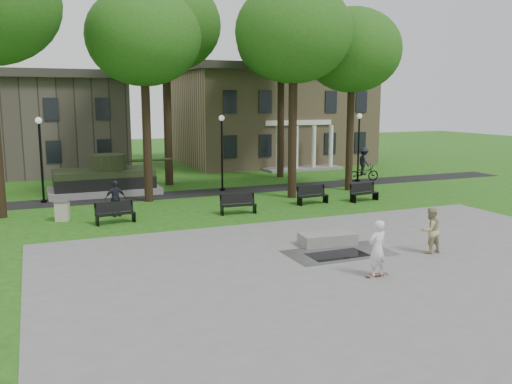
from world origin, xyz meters
The scene contains 26 objects.
ground centered at (0.00, 0.00, 0.00)m, with size 120.00×120.00×0.00m, color #214C11.
plaza centered at (0.00, -5.00, 0.01)m, with size 22.00×16.00×0.02m, color gray.
footpath centered at (0.00, 12.00, 0.01)m, with size 44.00×2.60×0.01m, color black.
building_right centered at (10.00, 26.00, 4.34)m, with size 17.00×12.00×8.60m.
building_left centered at (-11.00, 26.50, 3.60)m, with size 15.00×10.00×7.20m, color #4C443D.
tree_1 centered at (-4.50, 10.50, 8.95)m, with size 6.20×6.20×11.63m.
tree_2 centered at (3.50, 8.50, 9.32)m, with size 6.60×6.60×12.16m.
tree_3 centered at (8.00, 9.50, 8.60)m, with size 6.00×6.00×11.19m.
tree_4 centered at (-2.00, 16.00, 10.39)m, with size 7.20×7.20×13.50m.
tree_5 centered at (6.50, 16.50, 9.67)m, with size 6.40×6.40×12.44m.
lamp_left centered at (-10.00, 12.30, 2.79)m, with size 0.36×0.36×4.73m.
lamp_mid centered at (0.50, 12.30, 2.79)m, with size 0.36×0.36×4.73m.
lamp_right centered at (10.50, 12.30, 2.79)m, with size 0.36×0.36×4.73m.
tank_monument centered at (-6.46, 14.00, 0.86)m, with size 7.45×3.40×2.40m.
puddle centered at (-0.28, -2.94, 0.02)m, with size 2.20×1.20×0.00m, color black.
concrete_block centered at (0.12, -1.53, 0.24)m, with size 2.20×1.00×0.45m, color gray.
skateboard centered at (-0.39, -5.56, 0.06)m, with size 0.78×0.20×0.07m, color brown.
skateboarder centered at (-0.40, -5.56, 0.95)m, with size 0.68×0.45×1.86m, color silver.
friend_watching centered at (3.02, -4.03, 0.88)m, with size 0.84×0.65×1.73m, color tan.
pedestrian_walker centered at (-6.81, 7.12, 0.89)m, with size 1.04×0.43×1.78m, color #22222D.
cyclist centered at (11.02, 12.35, 0.97)m, with size 2.29×1.33×2.38m.
park_bench_0 centered at (-7.06, 5.58, 0.52)m, with size 1.84×0.76×1.00m.
park_bench_1 centered at (-1.07, 5.38, 0.52)m, with size 1.83×0.66×1.00m.
park_bench_2 centered at (3.64, 6.27, 0.52)m, with size 1.83×0.69×1.00m.
park_bench_3 centered at (6.75, 5.92, 0.52)m, with size 1.85×0.81×1.00m.
trash_bin centered at (-9.29, 7.11, 0.49)m, with size 0.80×0.80×0.96m.
Camera 1 is at (-10.44, -19.58, 5.66)m, focal length 38.00 mm.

